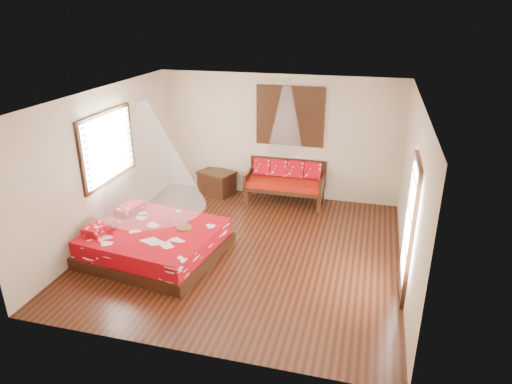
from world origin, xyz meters
TOP-DOWN VIEW (x-y plane):
  - room at (0.00, 0.00)m, footprint 5.54×5.54m
  - bed at (-1.52, -0.56)m, footprint 2.45×2.27m
  - daybed at (0.27, 2.38)m, footprint 1.75×0.78m
  - storage_chest at (-1.39, 2.45)m, footprint 0.95×0.82m
  - shutter_panel at (0.27, 2.72)m, footprint 1.52×0.06m
  - window_left at (-2.71, 0.20)m, footprint 0.10×1.74m
  - glazed_door at (2.72, -0.60)m, footprint 0.08×1.02m
  - wine_tray at (-1.01, -0.38)m, footprint 0.29×0.29m
  - mosquito_net_main at (-1.50, -0.56)m, footprint 1.86×1.86m
  - mosquito_net_daybed at (0.27, 2.25)m, footprint 0.77×0.77m

SIDE VIEW (x-z plane):
  - bed at x=-1.52m, z-range -0.07..0.58m
  - storage_chest at x=-1.39m, z-range 0.00..0.55m
  - daybed at x=0.27m, z-range 0.05..0.99m
  - wine_tray at x=-1.01m, z-range 0.45..0.68m
  - glazed_door at x=2.72m, z-range -0.01..2.15m
  - room at x=0.00m, z-range -0.02..2.82m
  - window_left at x=-2.71m, z-range 1.03..2.37m
  - mosquito_net_main at x=-1.50m, z-range 0.95..2.75m
  - shutter_panel at x=0.27m, z-range 1.24..2.56m
  - mosquito_net_daybed at x=0.27m, z-range 1.25..2.75m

